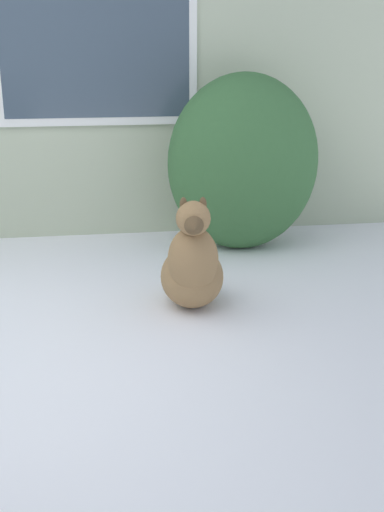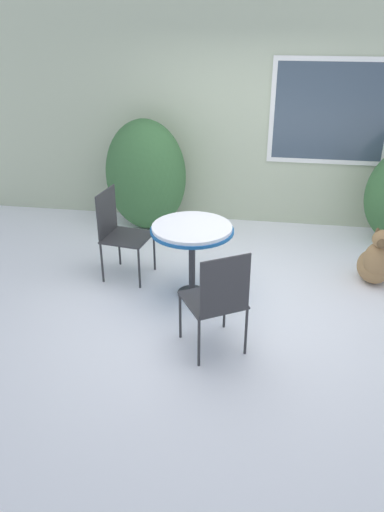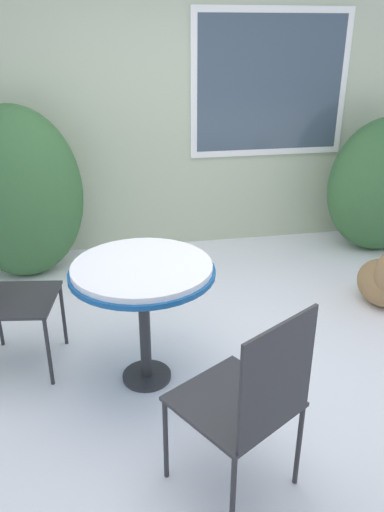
# 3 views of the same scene
# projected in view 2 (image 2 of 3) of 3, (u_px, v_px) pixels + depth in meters

# --- Properties ---
(ground_plane) EXTENTS (16.00, 16.00, 0.00)m
(ground_plane) POSITION_uv_depth(u_px,v_px,m) (229.00, 298.00, 5.19)
(ground_plane) COLOR white
(house_wall) EXTENTS (8.00, 0.10, 2.85)m
(house_wall) POSITION_uv_depth(u_px,v_px,m) (253.00, 118.00, 6.49)
(house_wall) COLOR #B2BC9E
(house_wall) RESTS_ON ground_plane
(shrub_left) EXTENTS (1.07, 0.69, 1.48)m
(shrub_left) POSITION_uv_depth(u_px,v_px,m) (146.00, 176.00, 6.54)
(shrub_left) COLOR #386638
(shrub_left) RESTS_ON ground_plane
(patio_table) EXTENTS (0.83, 0.83, 0.78)m
(patio_table) POSITION_uv_depth(u_px,v_px,m) (192.00, 234.00, 4.97)
(patio_table) COLOR #2D2D30
(patio_table) RESTS_ON ground_plane
(patio_chair_near_table) EXTENTS (0.54, 0.54, 0.99)m
(patio_chair_near_table) POSITION_uv_depth(u_px,v_px,m) (120.00, 230.00, 5.42)
(patio_chair_near_table) COLOR #2D2D30
(patio_chair_near_table) RESTS_ON ground_plane
(patio_chair_far_side) EXTENTS (0.65, 0.65, 0.99)m
(patio_chair_far_side) POSITION_uv_depth(u_px,v_px,m) (217.00, 298.00, 4.16)
(patio_chair_far_side) COLOR #2D2D30
(patio_chair_far_side) RESTS_ON ground_plane
(dog) EXTENTS (0.42, 0.69, 0.70)m
(dog) POSITION_uv_depth(u_px,v_px,m) (376.00, 262.00, 5.38)
(dog) COLOR #937047
(dog) RESTS_ON ground_plane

